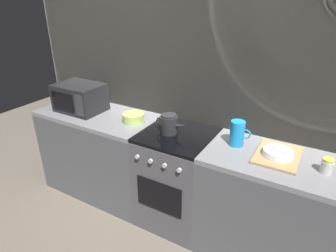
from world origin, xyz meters
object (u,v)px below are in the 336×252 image
object	(u,v)px
mixing_bowl	(134,118)
spice_jar	(327,166)
pitcher	(237,133)
dish_pile	(278,154)
microwave	(80,98)
kettle	(169,124)
stove_unit	(177,178)

from	to	relation	value
mixing_bowl	spice_jar	bearing A→B (deg)	-1.30
pitcher	spice_jar	distance (m)	0.64
mixing_bowl	dish_pile	xyz separation A→B (m)	(1.27, 0.01, -0.02)
microwave	kettle	distance (m)	1.02
dish_pile	stove_unit	bearing A→B (deg)	-177.78
kettle	dish_pile	distance (m)	0.88
kettle	dish_pile	size ratio (longest dim) A/B	0.71
stove_unit	pitcher	bearing A→B (deg)	6.93
spice_jar	mixing_bowl	bearing A→B (deg)	178.70
stove_unit	spice_jar	size ratio (longest dim) A/B	8.57
mixing_bowl	microwave	bearing A→B (deg)	-176.67
mixing_bowl	stove_unit	bearing A→B (deg)	-2.54
pitcher	dish_pile	world-z (taller)	pitcher
microwave	spice_jar	size ratio (longest dim) A/B	4.38
spice_jar	kettle	bearing A→B (deg)	-179.95
dish_pile	kettle	bearing A→B (deg)	-176.89
stove_unit	dish_pile	size ratio (longest dim) A/B	2.25
pitcher	mixing_bowl	bearing A→B (deg)	-177.67
dish_pile	pitcher	bearing A→B (deg)	174.86
microwave	dish_pile	bearing A→B (deg)	1.41
microwave	spice_jar	world-z (taller)	microwave
stove_unit	kettle	distance (m)	0.54
mixing_bowl	pitcher	distance (m)	0.96
pitcher	spice_jar	world-z (taller)	pitcher
dish_pile	mixing_bowl	bearing A→B (deg)	-179.53
microwave	mixing_bowl	distance (m)	0.63
mixing_bowl	dish_pile	size ratio (longest dim) A/B	0.50
stove_unit	dish_pile	distance (m)	0.94
mixing_bowl	spice_jar	world-z (taller)	spice_jar
microwave	mixing_bowl	bearing A→B (deg)	3.33
kettle	pitcher	xyz separation A→B (m)	(0.56, 0.08, 0.02)
stove_unit	microwave	world-z (taller)	microwave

